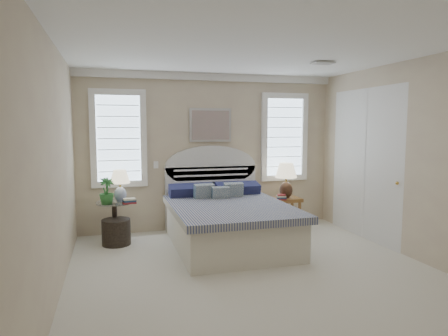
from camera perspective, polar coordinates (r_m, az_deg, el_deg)
floor at (r=4.95m, az=5.35°, el=-15.38°), size 4.50×5.00×0.01m
ceiling at (r=4.70m, az=5.69°, el=16.98°), size 4.50×5.00×0.01m
wall_back at (r=7.01m, az=-1.99°, el=2.31°), size 4.50×0.02×2.70m
wall_left at (r=4.35m, az=-23.27°, el=-0.48°), size 0.02×5.00×2.70m
wall_right at (r=5.84m, az=26.51°, el=0.93°), size 0.02×5.00×2.70m
crown_molding at (r=7.01m, az=-1.95°, el=12.87°), size 4.50×0.08×0.12m
hvac_vent at (r=5.92m, az=13.91°, el=14.36°), size 0.30×0.20×0.02m
switch_plate at (r=6.85m, az=-9.69°, el=0.45°), size 0.08×0.01×0.12m
window_left at (r=6.77m, az=-14.82°, el=4.09°), size 0.90×0.06×1.60m
window_right at (r=7.44m, az=8.58°, el=4.39°), size 0.90×0.06×1.60m
painting at (r=6.96m, az=-1.93°, el=6.15°), size 0.74×0.04×0.58m
closet_door at (r=6.77m, az=19.47°, el=0.56°), size 0.02×1.80×2.40m
bed at (r=6.16m, az=0.41°, el=-7.30°), size 1.72×2.28×1.47m
side_table_left at (r=6.50m, az=-15.33°, el=-6.81°), size 0.56×0.56×0.63m
nightstand_right at (r=7.24m, az=8.80°, el=-5.35°), size 0.50×0.40×0.53m
floor_pot at (r=6.37m, az=-15.14°, el=-8.81°), size 0.55×0.55×0.39m
lamp_left at (r=6.41m, az=-14.63°, el=-1.96°), size 0.39×0.39×0.50m
lamp_right at (r=7.15m, az=8.86°, el=-1.20°), size 0.48×0.48×0.63m
potted_plant at (r=6.25m, az=-16.42°, el=-3.20°), size 0.30×0.30×0.40m
books_left at (r=6.25m, az=-13.36°, el=-4.62°), size 0.22×0.18×0.08m
books_right at (r=7.01m, az=8.21°, el=-4.15°), size 0.20×0.17×0.09m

